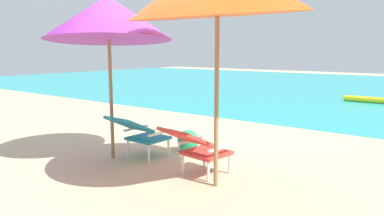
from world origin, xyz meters
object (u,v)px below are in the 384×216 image
Objects in this scene: swim_buoy at (372,100)px; lounge_chair_right at (197,146)px; lounge_chair_left at (140,132)px; beach_umbrella_left at (108,18)px; beach_ball at (188,141)px.

lounge_chair_right is (-0.33, -8.51, 0.31)m from swim_buoy.
beach_umbrella_left is at bearing -145.96° from lounge_chair_left.
beach_umbrella_left reaches higher than beach_ball.
lounge_chair_left is 0.35× the size of beach_umbrella_left.
beach_umbrella_left is at bearing -122.99° from beach_ball.
lounge_chair_left is at bearing -111.82° from beach_ball.
swim_buoy is 0.63× the size of beach_umbrella_left.
lounge_chair_right is at bearing -5.88° from lounge_chair_left.
lounge_chair_right is 2.20m from beach_umbrella_left.
swim_buoy is 9.02m from beach_umbrella_left.
lounge_chair_right is at bearing 4.28° from beach_umbrella_left.
lounge_chair_left is 1.68m from beach_umbrella_left.
beach_umbrella_left is at bearing -175.72° from lounge_chair_right.
lounge_chair_left is 1.14m from lounge_chair_right.
beach_ball is at bearing -98.69° from swim_buoy.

